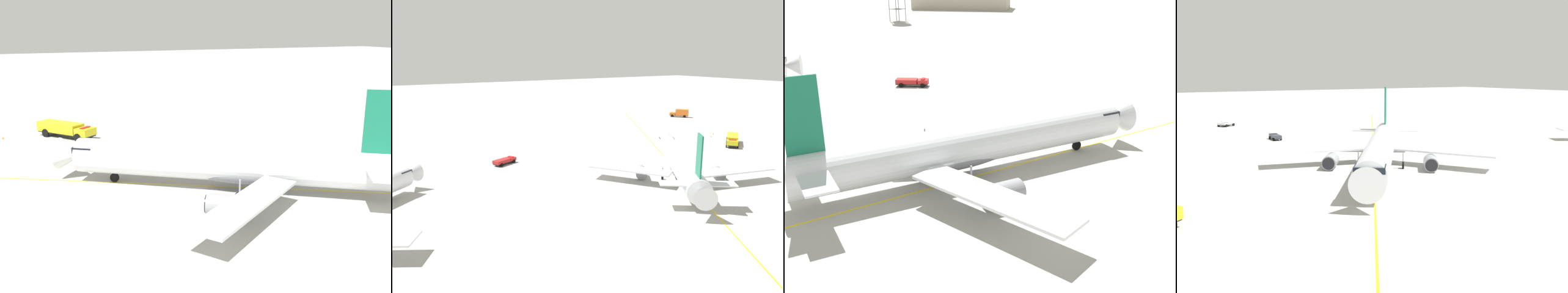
% 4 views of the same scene
% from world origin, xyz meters
% --- Properties ---
extents(ground_plane, '(600.00, 600.00, 0.00)m').
position_xyz_m(ground_plane, '(0.00, 0.00, 0.00)').
color(ground_plane, '#ADAAA3').
extents(airliner_main, '(36.59, 30.22, 11.99)m').
position_xyz_m(airliner_main, '(4.03, -1.01, 3.02)').
color(airliner_main, silver).
rests_on(airliner_main, ground_plane).
extents(ops_pickup_truck, '(3.92, 5.85, 1.41)m').
position_xyz_m(ops_pickup_truck, '(32.37, 24.66, 0.81)').
color(ops_pickup_truck, '#232326').
rests_on(ops_pickup_truck, ground_plane).
extents(fire_tender_truck, '(8.81, 10.37, 2.50)m').
position_xyz_m(fire_tender_truck, '(17.49, -35.15, 1.54)').
color(fire_tender_truck, '#232326').
rests_on(fire_tender_truck, ground_plane).
extents(catering_truck_truck, '(7.20, 6.21, 3.10)m').
position_xyz_m(catering_truck_truck, '(60.01, -58.91, 1.66)').
color(catering_truck_truck, '#232326').
rests_on(catering_truck_truck, ground_plane).
extents(taxiway_centreline, '(155.54, 92.28, 0.01)m').
position_xyz_m(taxiway_centreline, '(5.70, -3.11, 0.00)').
color(taxiway_centreline, yellow).
rests_on(taxiway_centreline, ground_plane).
extents(safety_cone_near, '(0.36, 0.36, 0.55)m').
position_xyz_m(safety_cone_near, '(27.28, -38.24, 0.28)').
color(safety_cone_near, orange).
rests_on(safety_cone_near, ground_plane).
extents(safety_cone_mid, '(0.36, 0.36, 0.55)m').
position_xyz_m(safety_cone_mid, '(29.57, -41.94, 0.28)').
color(safety_cone_mid, orange).
rests_on(safety_cone_mid, ground_plane).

